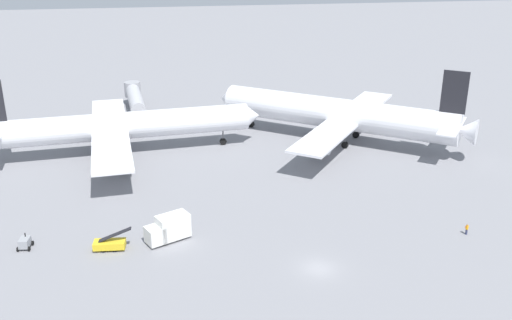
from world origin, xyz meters
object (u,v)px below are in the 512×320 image
object	(u,v)px
pushback_tug	(204,115)
gse_belt_loader_portside	(110,244)
gse_catering_truck_tall	(168,229)
airliner_being_pushed	(338,114)
ground_crew_marshaller_foreground	(467,229)
airliner_at_gate_left	(120,126)
jet_bridge	(135,97)
gse_gpu_cart_small	(25,243)

from	to	relation	value
pushback_tug	gse_belt_loader_portside	xyz separation A→B (m)	(-17.31, -54.37, -0.34)
gse_catering_truck_tall	airliner_being_pushed	bearing A→B (deg)	45.11
airliner_being_pushed	ground_crew_marshaller_foreground	world-z (taller)	airliner_being_pushed
airliner_at_gate_left	pushback_tug	world-z (taller)	airliner_at_gate_left
ground_crew_marshaller_foreground	airliner_being_pushed	bearing A→B (deg)	97.50
ground_crew_marshaller_foreground	jet_bridge	xyz separation A→B (m)	(-44.75, 67.13, 2.98)
ground_crew_marshaller_foreground	gse_gpu_cart_small	bearing A→B (deg)	173.15
pushback_tug	gse_gpu_cart_small	world-z (taller)	pushback_tug
gse_belt_loader_portside	jet_bridge	bearing A→B (deg)	87.86
airliner_being_pushed	jet_bridge	distance (m)	47.88
airliner_being_pushed	gse_gpu_cart_small	xyz separation A→B (m)	(-52.60, -33.13, -4.72)
gse_catering_truck_tall	ground_crew_marshaller_foreground	xyz separation A→B (m)	(39.57, -5.65, -0.95)
pushback_tug	ground_crew_marshaller_foreground	distance (m)	66.10
gse_gpu_cart_small	ground_crew_marshaller_foreground	world-z (taller)	gse_gpu_cart_small
airliner_being_pushed	gse_belt_loader_portside	size ratio (longest dim) A/B	8.93
pushback_tug	jet_bridge	bearing A→B (deg)	151.55
airliner_being_pushed	pushback_tug	distance (m)	31.26
gse_belt_loader_portside	jet_bridge	distance (m)	62.60
gse_belt_loader_portside	ground_crew_marshaller_foreground	distance (m)	47.31
gse_gpu_cart_small	gse_catering_truck_tall	bearing A→B (deg)	-4.07
airliner_at_gate_left	ground_crew_marshaller_foreground	xyz separation A→B (m)	(46.88, -40.30, -4.50)
jet_bridge	ground_crew_marshaller_foreground	bearing A→B (deg)	-56.31
airliner_being_pushed	jet_bridge	bearing A→B (deg)	145.57
pushback_tug	gse_belt_loader_portside	world-z (taller)	gse_belt_loader_portside
gse_belt_loader_portside	gse_catering_truck_tall	size ratio (longest dim) A/B	0.80
gse_catering_truck_tall	airliner_at_gate_left	bearing A→B (deg)	101.91
airliner_being_pushed	ground_crew_marshaller_foreground	bearing A→B (deg)	-82.50
airliner_being_pushed	gse_belt_loader_portside	world-z (taller)	airliner_being_pushed
gse_belt_loader_portside	jet_bridge	world-z (taller)	jet_bridge
jet_bridge	pushback_tug	bearing A→B (deg)	-28.45
gse_belt_loader_portside	ground_crew_marshaller_foreground	world-z (taller)	gse_belt_loader_portside
gse_gpu_cart_small	ground_crew_marshaller_foreground	bearing A→B (deg)	-6.85
pushback_tug	gse_belt_loader_portside	bearing A→B (deg)	-107.66
ground_crew_marshaller_foreground	gse_catering_truck_tall	bearing A→B (deg)	171.87
airliner_at_gate_left	gse_catering_truck_tall	bearing A→B (deg)	-78.09
airliner_at_gate_left	jet_bridge	size ratio (longest dim) A/B	2.49
gse_belt_loader_portside	gse_gpu_cart_small	world-z (taller)	gse_belt_loader_portside
pushback_tug	ground_crew_marshaller_foreground	world-z (taller)	pushback_tug
airliner_at_gate_left	airliner_being_pushed	size ratio (longest dim) A/B	1.17
gse_belt_loader_portside	gse_catering_truck_tall	world-z (taller)	gse_catering_truck_tall
gse_gpu_cart_small	ground_crew_marshaller_foreground	distance (m)	58.29
gse_gpu_cart_small	pushback_tug	bearing A→B (deg)	61.63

